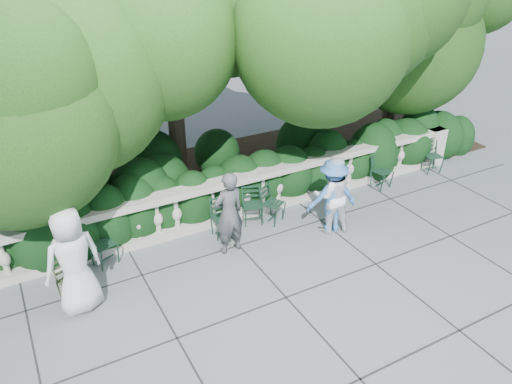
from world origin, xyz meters
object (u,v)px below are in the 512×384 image
chair_f (433,174)px  person_older_blue (332,197)px  chair_a (111,267)px  person_casual_man (332,195)px  person_woman_grey (229,213)px  chair_weathered (82,304)px  chair_c (254,226)px  chair_b (226,239)px  chair_d (279,223)px  chair_e (385,190)px  person_businessman (73,260)px

chair_f → person_older_blue: (-3.94, -0.88, 0.81)m
chair_a → person_casual_man: 4.56m
person_casual_man → person_woman_grey: bearing=9.1°
chair_weathered → chair_c: bearing=-10.9°
chair_b → chair_d: size_ratio=1.00×
chair_e → person_woman_grey: (-4.42, -0.48, 0.85)m
chair_b → chair_e: (4.32, 0.08, 0.00)m
chair_b → person_businessman: size_ratio=0.44×
chair_f → person_businessman: size_ratio=0.44×
chair_c → chair_f: size_ratio=1.00×
chair_a → chair_e: size_ratio=1.00×
chair_c → person_woman_grey: size_ratio=0.49×
chair_b → person_businessman: bearing=-164.9°
chair_f → chair_a: bearing=-168.3°
person_businessman → chair_c: bearing=178.6°
chair_a → chair_e: 6.64m
person_businessman → chair_a: bearing=-142.4°
chair_b → person_woman_grey: size_ratio=0.49×
person_businessman → chair_e: bearing=171.9°
person_older_blue → chair_e: bearing=-147.6°
person_casual_man → chair_f: bearing=-150.1°
chair_c → chair_d: same height
chair_a → chair_d: (3.57, -0.19, 0.00)m
chair_a → chair_weathered: size_ratio=1.00×
person_businessman → chair_f: bearing=171.1°
chair_d → chair_e: bearing=-27.7°
chair_b → person_older_blue: (2.06, -0.75, 0.81)m
chair_d → chair_weathered: size_ratio=1.00×
chair_a → person_older_blue: 4.54m
chair_a → chair_e: (6.63, -0.11, 0.00)m
chair_e → chair_f: size_ratio=1.00×
chair_c → chair_f: bearing=17.2°
person_woman_grey → person_older_blue: bearing=165.1°
chair_a → person_businessman: (-0.70, -0.89, 0.97)m
chair_f → person_woman_grey: bearing=-163.0°
chair_b → chair_e: size_ratio=1.00×
chair_c → chair_e: bearing=16.3°
chair_e → person_casual_man: (-2.25, -0.80, 0.83)m
chair_e → person_woman_grey: person_woman_grey is taller
chair_f → chair_weathered: 9.05m
person_businessman → person_casual_man: bearing=165.5°
chair_c → chair_d: 0.55m
chair_a → chair_f: size_ratio=1.00×
chair_c → person_woman_grey: 1.31m
chair_c → person_older_blue: bearing=-16.8°
chair_e → chair_f: same height
chair_weathered → chair_f: bearing=-17.8°
chair_weathered → chair_d: bearing=-14.3°
person_casual_man → person_older_blue: bearing=79.7°
chair_b → person_woman_grey: bearing=-102.2°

